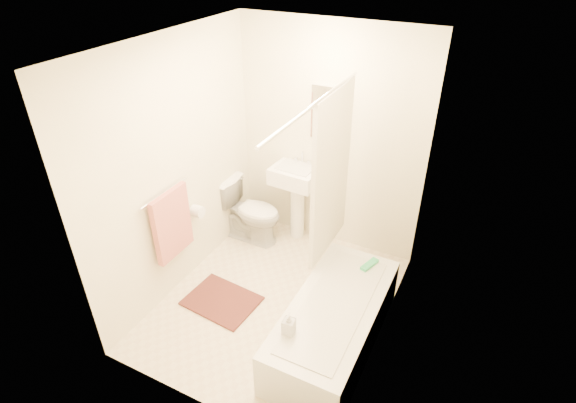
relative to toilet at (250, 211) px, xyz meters
The scene contains 17 objects.
floor 1.15m from the toilet, 46.85° to the right, with size 2.40×2.40×0.00m, color beige.
ceiling 2.32m from the toilet, 46.85° to the right, with size 2.40×2.40×0.00m, color white.
wall_back 1.20m from the toilet, 28.07° to the left, with size 2.00×0.02×2.40m, color beige.
wall_left 1.19m from the toilet, 107.35° to the right, with size 0.02×2.40×2.40m, color beige.
wall_right 2.10m from the toilet, 24.57° to the right, with size 0.02×2.40×2.40m, color beige.
mirror 1.42m from the toilet, 26.87° to the left, with size 0.40×0.03×0.55m, color white.
curtain_rod 2.07m from the toilet, 33.69° to the right, with size 0.03×0.03×1.70m, color silver.
shower_curtain 1.39m from the toilet, 15.95° to the right, with size 0.04×0.80×1.55m, color silver.
towel_bar 1.30m from the toilet, 101.31° to the right, with size 0.02×0.02×0.60m, color silver.
towel 1.15m from the toilet, 99.73° to the right, with size 0.06×0.45×0.66m, color #CC7266.
toilet_paper 0.78m from the toilet, 104.83° to the right, with size 0.12×0.12×0.11m, color white.
toilet is the anchor object (origin of this frame).
sink 0.54m from the toilet, 30.02° to the left, with size 0.50×0.40×0.98m, color white, non-canonical shape.
bathtub 1.74m from the toilet, 35.30° to the right, with size 0.68×1.54×0.43m, color white, non-canonical shape.
bath_mat 1.13m from the toilet, 74.91° to the right, with size 0.66×0.50×0.02m, color #522A23.
soap_bottle 1.88m from the toilet, 50.13° to the right, with size 0.09×0.09×0.20m, color white.
scrub_brush 1.57m from the toilet, 15.22° to the right, with size 0.06×0.20×0.04m, color #36BF6F.
Camera 1 is at (1.52, -2.77, 3.11)m, focal length 28.00 mm.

